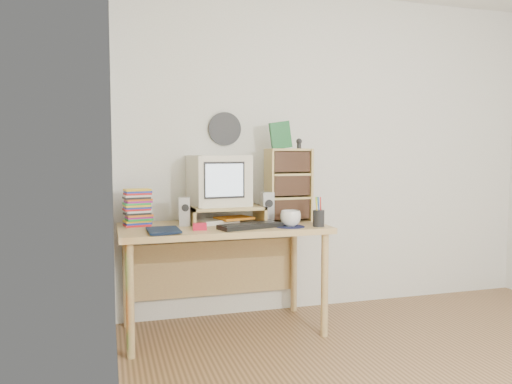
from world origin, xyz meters
TOP-DOWN VIEW (x-y plane):
  - back_wall at (0.00, 1.75)m, footprint 3.50×0.00m
  - left_wall at (-1.75, 0.00)m, footprint 0.00×3.50m
  - curtain at (-1.71, 0.48)m, footprint 0.00×2.20m
  - wall_disc at (-0.93, 1.73)m, footprint 0.25×0.02m
  - desk at (-1.03, 1.44)m, footprint 1.40×0.70m
  - monitor_riser at (-0.98, 1.48)m, footprint 0.52×0.30m
  - crt_monitor at (-1.01, 1.53)m, footprint 0.43×0.43m
  - speaker_left at (-1.29, 1.43)m, footprint 0.08×0.08m
  - speaker_right at (-0.69, 1.42)m, footprint 0.08×0.08m
  - keyboard at (-0.88, 1.20)m, footprint 0.46×0.26m
  - dvd_stack at (-1.59, 1.52)m, footprint 0.19×0.15m
  - cd_rack at (-0.51, 1.47)m, footprint 0.33×0.19m
  - mug at (-0.60, 1.20)m, footprint 0.14×0.14m
  - diary at (-1.55, 1.18)m, footprint 0.24×0.18m
  - mousepad at (-0.61, 1.17)m, footprint 0.23×0.23m
  - pen_cup at (-0.42, 1.13)m, footprint 0.08×0.08m
  - papers at (-1.00, 1.49)m, footprint 0.33×0.28m
  - red_box at (-1.22, 1.21)m, footprint 0.10×0.07m
  - game_box at (-0.57, 1.48)m, footprint 0.15×0.04m
  - webcam at (-0.44, 1.46)m, footprint 0.05×0.05m

SIDE VIEW (x-z plane):
  - desk at x=-1.03m, z-range 0.24..0.99m
  - mousepad at x=-0.61m, z-range 0.75..0.75m
  - keyboard at x=-0.88m, z-range 0.75..0.78m
  - papers at x=-1.00m, z-range 0.75..0.79m
  - red_box at x=-1.22m, z-range 0.75..0.79m
  - diary at x=-1.55m, z-range 0.75..0.80m
  - mug at x=-0.60m, z-range 0.75..0.86m
  - pen_cup at x=-0.42m, z-range 0.75..0.91m
  - monitor_riser at x=-0.98m, z-range 0.78..0.90m
  - speaker_left at x=-1.29m, z-range 0.75..0.95m
  - speaker_right at x=-0.69m, z-range 0.75..0.97m
  - dvd_stack at x=-1.59m, z-range 0.75..0.99m
  - cd_rack at x=-0.51m, z-range 0.75..1.28m
  - crt_monitor at x=-1.01m, z-range 0.87..1.23m
  - curtain at x=-1.71m, z-range 0.05..2.25m
  - back_wall at x=0.00m, z-range -0.50..3.00m
  - left_wall at x=-1.75m, z-range -0.50..3.00m
  - webcam at x=-0.44m, z-range 1.28..1.36m
  - game_box at x=-0.57m, z-range 1.28..1.47m
  - wall_disc at x=-0.93m, z-range 1.30..1.55m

